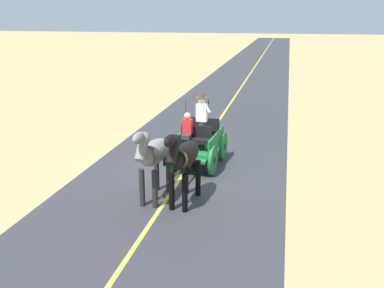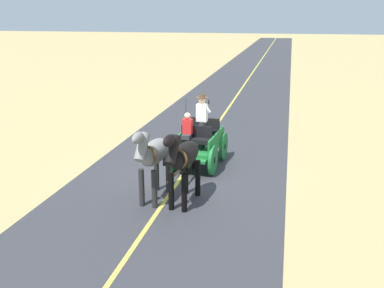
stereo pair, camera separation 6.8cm
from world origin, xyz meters
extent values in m
plane|color=tan|center=(0.00, 0.00, 0.00)|extent=(200.00, 200.00, 0.00)
cube|color=#38383D|center=(0.00, 0.00, 0.00)|extent=(6.51, 160.00, 0.01)
cube|color=#DBCC4C|center=(0.00, 0.00, 0.01)|extent=(0.12, 160.00, 0.00)
cube|color=#1E7233|center=(-0.33, -0.64, 0.66)|extent=(1.35, 2.28, 0.12)
cube|color=#1E7233|center=(-0.90, -0.60, 0.94)|extent=(0.20, 2.09, 0.44)
cube|color=#1E7233|center=(0.24, -0.67, 0.94)|extent=(0.20, 2.09, 0.44)
cube|color=#1E7233|center=(-0.25, 0.58, 0.56)|extent=(1.09, 0.31, 0.08)
cube|color=#1E7233|center=(-0.41, -1.83, 0.48)|extent=(0.73, 0.25, 0.06)
cube|color=black|center=(-0.29, -0.03, 1.04)|extent=(1.04, 0.43, 0.14)
cube|color=black|center=(-0.30, -0.21, 1.26)|extent=(1.02, 0.15, 0.44)
cube|color=black|center=(-0.36, -1.13, 1.04)|extent=(1.04, 0.43, 0.14)
cube|color=black|center=(-0.37, -1.31, 1.26)|extent=(1.02, 0.15, 0.44)
cylinder|color=#1E7233|center=(-0.92, 0.18, 0.48)|extent=(0.16, 0.96, 0.96)
cylinder|color=black|center=(-0.92, 0.18, 0.48)|extent=(0.13, 0.22, 0.21)
cylinder|color=#1E7233|center=(0.37, 0.09, 0.48)|extent=(0.16, 0.96, 0.96)
cylinder|color=black|center=(0.37, 0.09, 0.48)|extent=(0.13, 0.22, 0.21)
cylinder|color=#1E7233|center=(-1.03, -1.36, 0.48)|extent=(0.16, 0.96, 0.96)
cylinder|color=black|center=(-1.03, -1.36, 0.48)|extent=(0.13, 0.22, 0.21)
cylinder|color=#1E7233|center=(0.27, -1.45, 0.48)|extent=(0.16, 0.96, 0.96)
cylinder|color=black|center=(0.27, -1.45, 0.48)|extent=(0.13, 0.22, 0.21)
cylinder|color=brown|center=(-0.18, 1.56, 0.61)|extent=(0.20, 2.00, 0.07)
cylinder|color=black|center=(0.01, -0.05, 1.74)|extent=(0.02, 0.02, 1.30)
cylinder|color=#2D2D33|center=(-0.46, -0.30, 1.17)|extent=(0.22, 0.22, 0.90)
cube|color=silver|center=(-0.46, -0.30, 1.90)|extent=(0.35, 0.24, 0.56)
sphere|color=beige|center=(-0.46, -0.30, 2.30)|extent=(0.22, 0.22, 0.22)
cylinder|color=#473323|center=(-0.46, -0.30, 2.40)|extent=(0.36, 0.36, 0.01)
cylinder|color=#473323|center=(-0.46, -0.30, 2.45)|extent=(0.20, 0.20, 0.10)
cylinder|color=silver|center=(-0.63, -0.24, 2.08)|extent=(0.27, 0.10, 0.32)
cube|color=black|center=(-0.69, -0.22, 2.28)|extent=(0.02, 0.07, 0.14)
cube|color=#2D2D33|center=(-0.03, 0.07, 1.18)|extent=(0.30, 0.34, 0.14)
cube|color=red|center=(-0.04, -0.05, 1.49)|extent=(0.31, 0.22, 0.48)
sphere|color=beige|center=(-0.04, -0.05, 1.84)|extent=(0.20, 0.20, 0.20)
ellipsoid|color=black|center=(-0.55, 2.39, 1.37)|extent=(0.73, 1.61, 0.64)
cylinder|color=black|center=(-0.67, 2.95, 0.53)|extent=(0.15, 0.15, 1.05)
cylinder|color=black|center=(-0.31, 2.91, 0.53)|extent=(0.15, 0.15, 1.05)
cylinder|color=black|center=(-0.80, 1.86, 0.53)|extent=(0.15, 0.15, 1.05)
cylinder|color=black|center=(-0.43, 1.82, 0.53)|extent=(0.15, 0.15, 1.05)
cylinder|color=black|center=(-0.46, 3.22, 1.77)|extent=(0.33, 0.67, 0.73)
ellipsoid|color=black|center=(-0.44, 3.44, 2.07)|extent=(0.28, 0.56, 0.28)
cube|color=black|center=(-0.46, 3.20, 1.81)|extent=(0.12, 0.51, 0.56)
cylinder|color=black|center=(-0.64, 1.65, 1.07)|extent=(0.11, 0.11, 0.70)
torus|color=brown|center=(-0.49, 2.93, 1.45)|extent=(0.55, 0.13, 0.55)
ellipsoid|color=gray|center=(0.30, 2.33, 1.37)|extent=(0.66, 1.59, 0.64)
cylinder|color=#272726|center=(0.15, 2.88, 0.53)|extent=(0.15, 0.15, 1.05)
cylinder|color=#272726|center=(0.52, 2.86, 0.53)|extent=(0.15, 0.15, 1.05)
cylinder|color=#272726|center=(0.09, 1.79, 0.53)|extent=(0.15, 0.15, 1.05)
cylinder|color=#272726|center=(0.45, 1.77, 0.53)|extent=(0.15, 0.15, 1.05)
cylinder|color=gray|center=(0.35, 3.17, 1.77)|extent=(0.30, 0.66, 0.73)
ellipsoid|color=gray|center=(0.37, 3.39, 2.07)|extent=(0.25, 0.55, 0.28)
cube|color=#272726|center=(0.35, 3.15, 1.81)|extent=(0.09, 0.51, 0.56)
cylinder|color=#272726|center=(0.26, 1.59, 1.07)|extent=(0.11, 0.11, 0.70)
torus|color=brown|center=(0.34, 2.87, 1.45)|extent=(0.55, 0.10, 0.55)
camera|label=1|loc=(-3.03, 12.55, 4.95)|focal=39.03mm
camera|label=2|loc=(-3.10, 12.54, 4.95)|focal=39.03mm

